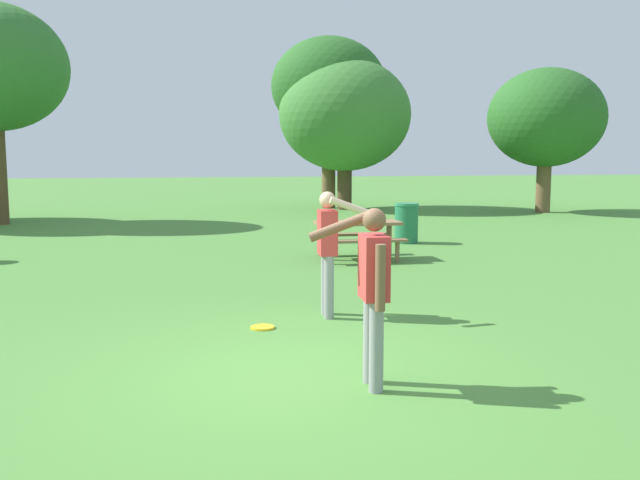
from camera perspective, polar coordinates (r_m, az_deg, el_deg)
ground_plane at (r=6.79m, az=-2.27°, el=-11.01°), size 120.00×120.00×0.00m
person_thrower at (r=6.18m, az=4.36°, el=-3.62°), size 0.67×0.64×1.64m
person_catcher at (r=8.91m, az=0.70°, el=-0.31°), size 0.67×0.64×1.64m
frisbee at (r=8.49m, az=-4.80°, el=-7.23°), size 0.30×0.30×0.03m
picnic_table_near at (r=13.94m, az=3.15°, el=0.71°), size 1.71×1.43×0.77m
trash_can_further_along at (r=16.63m, az=7.18°, el=1.42°), size 0.59×0.59×0.96m
tree_slender_mid at (r=27.49m, az=0.73°, el=12.55°), size 4.51×4.51×6.69m
tree_back_left at (r=26.74m, az=2.07°, el=10.32°), size 5.06×5.06×5.79m
tree_back_right at (r=26.64m, az=18.26°, el=9.58°), size 4.20×4.20×5.24m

